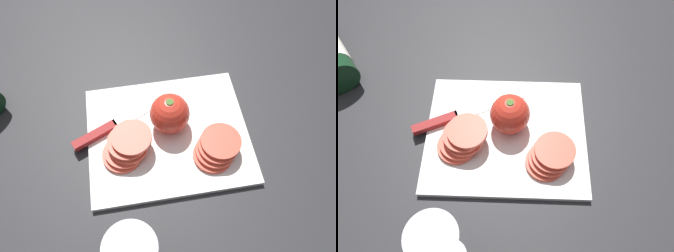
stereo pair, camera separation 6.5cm
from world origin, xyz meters
The scene contains 6 objects.
ground_plane centered at (0.00, 0.00, 0.00)m, with size 3.00×3.00×0.00m, color #28282B.
cutting_board centered at (0.08, -0.02, 0.01)m, with size 0.33×0.27×0.01m.
whole_tomato centered at (0.09, 0.01, 0.05)m, with size 0.08×0.08×0.08m.
knife centered at (-0.04, 0.02, 0.02)m, with size 0.24×0.12×0.01m.
tomato_slice_stack_near centered at (0.00, -0.04, 0.03)m, with size 0.10×0.10×0.04m.
tomato_slice_stack_far centered at (0.17, -0.07, 0.03)m, with size 0.10×0.09×0.04m.
Camera 1 is at (0.03, -0.34, 0.60)m, focal length 35.00 mm.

